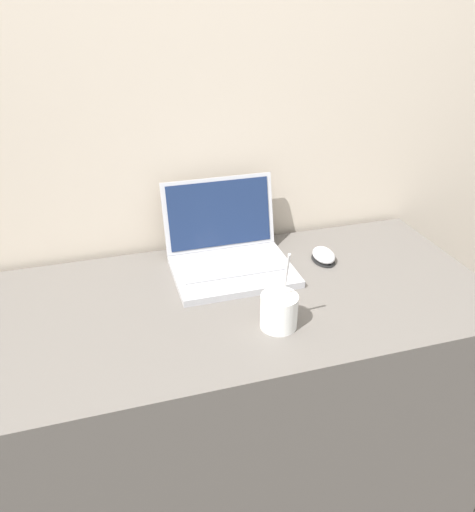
# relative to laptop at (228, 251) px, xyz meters

# --- Properties ---
(wall_back) EXTENTS (7.00, 0.04, 2.50)m
(wall_back) POSITION_rel_laptop_xyz_m (-0.05, 0.19, 0.43)
(wall_back) COLOR beige
(wall_back) RESTS_ON ground_plane
(desk) EXTENTS (1.42, 0.63, 0.77)m
(desk) POSITION_rel_laptop_xyz_m (-0.05, -0.17, -0.44)
(desk) COLOR #5B5651
(desk) RESTS_ON ground_plane
(laptop) EXTENTS (0.33, 0.31, 0.23)m
(laptop) POSITION_rel_laptop_xyz_m (0.00, 0.00, 0.00)
(laptop) COLOR #ADADB2
(laptop) RESTS_ON desk
(drink_cup) EXTENTS (0.09, 0.09, 0.22)m
(drink_cup) POSITION_rel_laptop_xyz_m (0.04, -0.31, -0.00)
(drink_cup) COLOR white
(drink_cup) RESTS_ON desk
(computer_mouse) EXTENTS (0.07, 0.09, 0.04)m
(computer_mouse) POSITION_rel_laptop_xyz_m (0.28, -0.05, -0.03)
(computer_mouse) COLOR black
(computer_mouse) RESTS_ON desk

